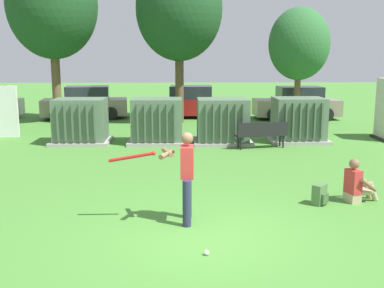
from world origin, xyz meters
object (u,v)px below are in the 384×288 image
(transformer_mid_east, at_px, (223,122))
(parked_car_rightmost, at_px, (297,104))
(sports_ball, at_px, (207,253))
(parked_car_right_of_center, at_px, (189,103))
(parked_car_left_of_center, at_px, (86,104))
(transformer_east, at_px, (298,120))
(backpack, at_px, (320,195))
(batter, at_px, (184,172))
(transformer_west, at_px, (81,122))
(transformer_mid_west, at_px, (157,122))
(seated_spectator, at_px, (357,185))
(park_bench, at_px, (262,133))

(transformer_mid_east, distance_m, parked_car_rightmost, 7.90)
(sports_ball, bearing_deg, parked_car_right_of_center, 89.55)
(parked_car_left_of_center, bearing_deg, parked_car_right_of_center, 2.13)
(transformer_east, relative_size, parked_car_left_of_center, 0.48)
(backpack, bearing_deg, batter, -161.62)
(transformer_west, bearing_deg, parked_car_right_of_center, 60.15)
(transformer_mid_west, xyz_separation_m, seated_spectator, (4.63, -7.14, -0.41))
(transformer_mid_east, xyz_separation_m, parked_car_right_of_center, (-1.04, 7.29, -0.04))
(parked_car_right_of_center, bearing_deg, park_bench, -74.57)
(batter, xyz_separation_m, parked_car_left_of_center, (-4.76, 15.27, -0.22))
(transformer_mid_west, relative_size, sports_ball, 23.33)
(park_bench, xyz_separation_m, parked_car_left_of_center, (-7.52, 8.10, 0.22))
(transformer_mid_west, xyz_separation_m, parked_car_left_of_center, (-3.90, 6.97, -0.04))
(park_bench, distance_m, parked_car_right_of_center, 8.61)
(seated_spectator, bearing_deg, parked_car_rightmost, 81.25)
(park_bench, relative_size, batter, 1.06)
(park_bench, distance_m, parked_car_left_of_center, 11.05)
(park_bench, bearing_deg, seated_spectator, -80.44)
(transformer_west, bearing_deg, seated_spectator, -44.21)
(transformer_mid_east, height_order, parked_car_left_of_center, same)
(batter, distance_m, seated_spectator, 3.99)
(sports_ball, bearing_deg, backpack, 44.44)
(parked_car_rightmost, bearing_deg, parked_car_left_of_center, 177.25)
(park_bench, bearing_deg, transformer_east, 39.03)
(seated_spectator, distance_m, backpack, 0.90)
(parked_car_rightmost, bearing_deg, batter, -111.66)
(transformer_east, height_order, seated_spectator, transformer_east)
(transformer_mid_east, bearing_deg, seated_spectator, -72.08)
(transformer_west, xyz_separation_m, batter, (3.62, -8.35, 0.19))
(transformer_mid_west, bearing_deg, batter, -84.07)
(park_bench, distance_m, batter, 7.70)
(transformer_west, relative_size, transformer_mid_east, 1.00)
(backpack, height_order, parked_car_rightmost, parked_car_rightmost)
(transformer_mid_west, relative_size, seated_spectator, 2.18)
(transformer_mid_west, bearing_deg, transformer_east, 1.58)
(transformer_west, xyz_separation_m, parked_car_left_of_center, (-1.14, 6.92, -0.04))
(park_bench, distance_m, backpack, 6.22)
(transformer_east, bearing_deg, parked_car_rightmost, 76.34)
(transformer_mid_east, xyz_separation_m, batter, (-1.50, -8.17, 0.19))
(transformer_west, xyz_separation_m, park_bench, (6.37, -1.18, -0.25))
(backpack, xyz_separation_m, parked_car_left_of_center, (-7.67, 14.30, 0.54))
(transformer_west, relative_size, parked_car_rightmost, 0.50)
(transformer_mid_west, xyz_separation_m, parked_car_rightmost, (6.72, 6.46, -0.04))
(sports_ball, relative_size, parked_car_rightmost, 0.02)
(transformer_mid_east, distance_m, sports_ball, 9.83)
(parked_car_left_of_center, bearing_deg, seated_spectator, -58.85)
(transformer_mid_east, relative_size, seated_spectator, 2.18)
(park_bench, xyz_separation_m, parked_car_right_of_center, (-2.29, 8.29, 0.22))
(transformer_west, distance_m, sports_ball, 10.69)
(park_bench, xyz_separation_m, batter, (-2.76, -7.17, 0.44))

